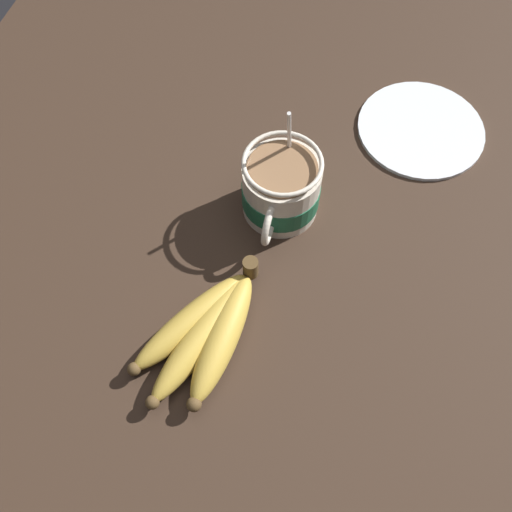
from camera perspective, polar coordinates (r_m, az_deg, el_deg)
name	(u,v)px	position (r cm, az deg, el deg)	size (l,w,h in cm)	color
table	(291,232)	(79.59, 3.47, 2.42)	(115.55, 115.55, 3.29)	#332319
coffee_mug	(281,189)	(76.02, 2.50, 6.70)	(14.51, 10.53, 16.91)	beige
banana_bunch	(206,332)	(69.44, -5.05, -7.54)	(20.90, 13.05, 4.26)	#4C381E
small_plate	(421,129)	(91.26, 16.15, 12.09)	(18.97, 18.97, 0.60)	silver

